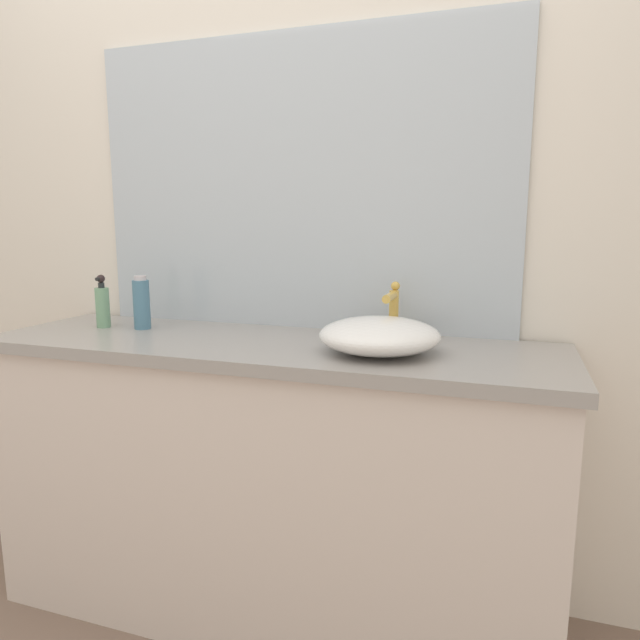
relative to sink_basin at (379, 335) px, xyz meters
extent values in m
cube|color=silver|center=(-0.42, 0.34, 0.34)|extent=(6.00, 0.06, 2.60)
cube|color=beige|center=(-0.36, 0.03, -0.52)|extent=(1.73, 0.49, 0.87)
cube|color=gray|center=(-0.36, 0.03, -0.07)|extent=(1.77, 0.53, 0.04)
cube|color=#B2BCC6|center=(-0.36, 0.30, 0.44)|extent=(1.46, 0.01, 0.97)
ellipsoid|color=white|center=(0.00, 0.00, 0.00)|extent=(0.34, 0.34, 0.10)
cylinder|color=gold|center=(0.00, 0.20, 0.03)|extent=(0.03, 0.03, 0.15)
cylinder|color=gold|center=(0.00, 0.14, 0.09)|extent=(0.03, 0.12, 0.03)
sphere|color=gold|center=(0.00, 0.22, 0.12)|extent=(0.03, 0.03, 0.03)
cylinder|color=gray|center=(-0.99, 0.08, 0.02)|extent=(0.05, 0.05, 0.14)
cylinder|color=#212628|center=(-0.99, 0.08, 0.10)|extent=(0.02, 0.02, 0.02)
sphere|color=black|center=(-0.99, 0.08, 0.12)|extent=(0.03, 0.03, 0.03)
cylinder|color=black|center=(-0.99, 0.07, 0.12)|extent=(0.01, 0.02, 0.01)
cylinder|color=teal|center=(-0.84, 0.10, 0.03)|extent=(0.06, 0.06, 0.17)
cylinder|color=silver|center=(-0.84, 0.10, 0.12)|extent=(0.04, 0.04, 0.02)
camera|label=1|loc=(0.33, -1.51, 0.31)|focal=31.81mm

